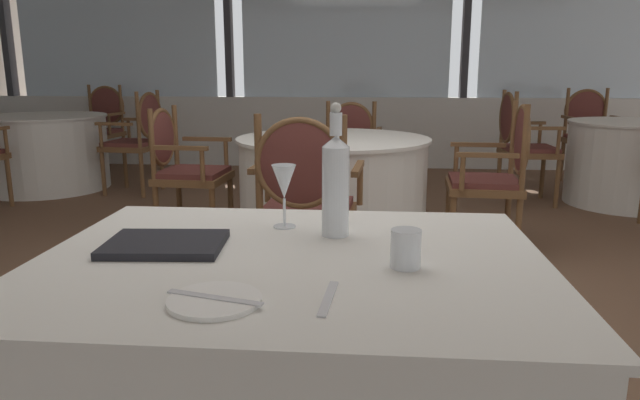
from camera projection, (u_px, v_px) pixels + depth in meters
ground_plane at (303, 317)px, 2.81m from camera, size 15.56×15.56×0.00m
window_wall_far at (345, 72)px, 6.92m from camera, size 9.04×0.14×2.89m
foreground_table at (292, 393)px, 1.47m from camera, size 1.23×0.96×0.74m
side_plate at (214, 300)px, 1.12m from camera, size 0.18×0.18×0.01m
butter_knife at (214, 298)px, 1.11m from camera, size 0.20×0.07×0.00m
dinner_fork at (328, 298)px, 1.13m from camera, size 0.03×0.18×0.00m
water_bottle at (336, 183)px, 1.54m from camera, size 0.07×0.07×0.36m
wine_glass at (284, 184)px, 1.62m from camera, size 0.07×0.07×0.18m
water_tumbler at (406, 249)px, 1.31m from camera, size 0.07×0.07×0.09m
menu_book at (165, 244)px, 1.46m from camera, size 0.31×0.24×0.02m
background_table_0 at (630, 163)px, 5.09m from camera, size 1.09×1.09×0.74m
dining_chair_0_2 at (588, 128)px, 5.99m from camera, size 0.55×0.48×0.99m
dining_chair_0_3 at (520, 138)px, 5.09m from camera, size 0.48×0.55×1.00m
background_table_1 at (44, 152)px, 5.76m from camera, size 1.24×1.24×0.74m
dining_chair_1_0 at (102, 122)px, 6.72m from camera, size 0.57×0.52×1.00m
dining_chair_1_3 at (139, 134)px, 5.51m from camera, size 0.52×0.57×0.98m
background_table_2 at (333, 192)px, 3.91m from camera, size 1.30×1.30×0.74m
dining_chair_2_0 at (499, 167)px, 3.70m from camera, size 0.50×0.56×0.98m
dining_chair_2_1 at (349, 146)px, 4.90m from camera, size 0.56×0.50×0.91m
dining_chair_2_2 at (181, 162)px, 4.03m from camera, size 0.50×0.56×0.93m
dining_chair_2_3 at (305, 195)px, 2.82m from camera, size 0.56×0.50×0.98m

